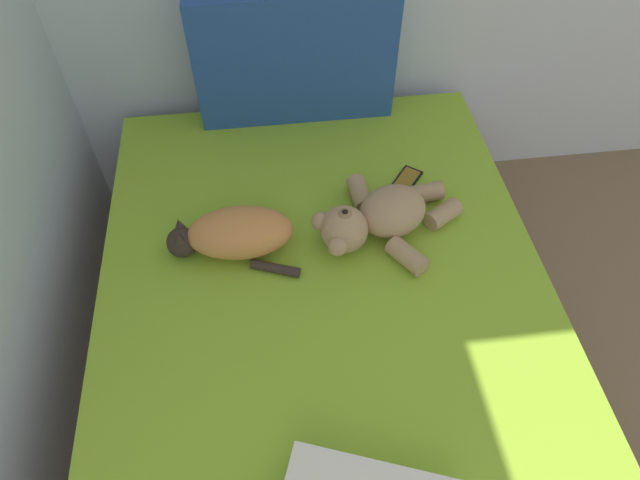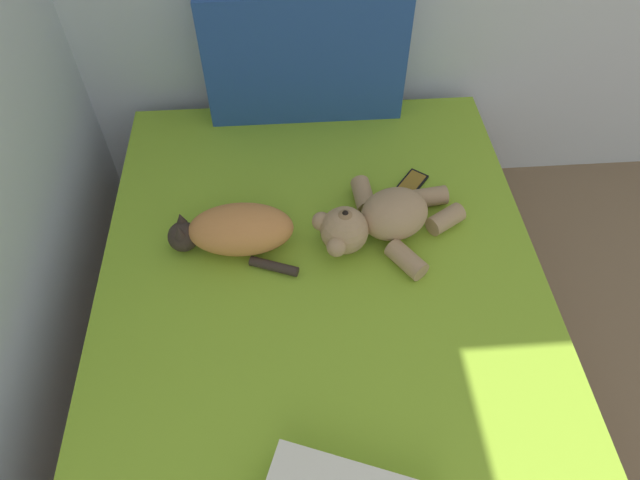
# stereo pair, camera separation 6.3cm
# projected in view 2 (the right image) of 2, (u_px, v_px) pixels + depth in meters

# --- Properties ---
(bed) EXTENTS (1.48, 1.99, 0.52)m
(bed) POSITION_uv_depth(u_px,v_px,m) (323.00, 336.00, 1.95)
(bed) COLOR olive
(bed) RESTS_ON ground_plane
(patterned_cushion) EXTENTS (0.76, 0.14, 0.52)m
(patterned_cushion) POSITION_uv_depth(u_px,v_px,m) (305.00, 56.00, 2.12)
(patterned_cushion) COLOR #264C99
(patterned_cushion) RESTS_ON bed
(cat) EXTENTS (0.42, 0.25, 0.15)m
(cat) POSITION_uv_depth(u_px,v_px,m) (235.00, 230.00, 1.81)
(cat) COLOR #D18447
(cat) RESTS_ON bed
(teddy_bear) EXTENTS (0.52, 0.44, 0.17)m
(teddy_bear) POSITION_uv_depth(u_px,v_px,m) (380.00, 220.00, 1.84)
(teddy_bear) COLOR tan
(teddy_bear) RESTS_ON bed
(cell_phone) EXTENTS (0.15, 0.16, 0.01)m
(cell_phone) POSITION_uv_depth(u_px,v_px,m) (411.00, 184.00, 2.04)
(cell_phone) COLOR black
(cell_phone) RESTS_ON bed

